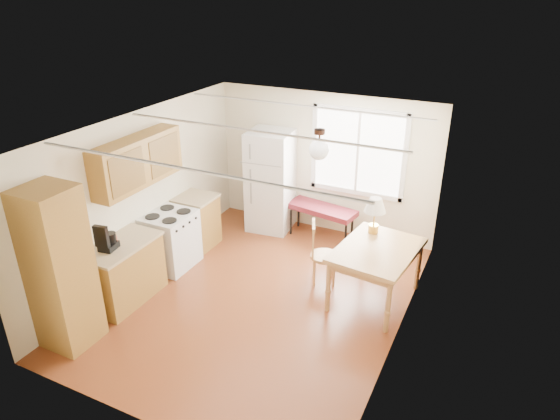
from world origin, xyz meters
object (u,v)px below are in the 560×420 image
Objects in this scene: bench at (322,210)px; dining_table at (377,255)px; chair at (318,249)px; refrigerator at (271,181)px.

dining_table is (1.40, -1.49, 0.22)m from bench.
dining_table is 1.49× the size of chair.
refrigerator is at bearing 114.43° from chair.
bench is (0.97, 0.06, -0.41)m from refrigerator.
bench is at bearing -2.84° from refrigerator.
chair is at bearing -179.33° from dining_table.
refrigerator is at bearing 155.44° from dining_table.
chair reaches higher than bench.
bench is at bearing 86.37° from chair.
chair is (-0.90, 0.09, -0.18)m from dining_table.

